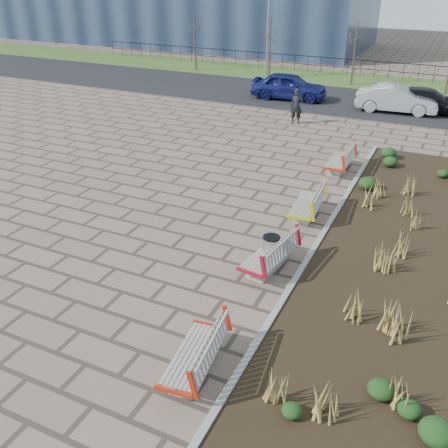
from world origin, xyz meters
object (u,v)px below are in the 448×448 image
at_px(car_black, 427,100).
at_px(bench_d, 339,159).
at_px(car_blue, 289,86).
at_px(pedestrian, 297,107).
at_px(bench_c, 306,203).
at_px(bench_b, 268,253).
at_px(car_silver, 397,99).
at_px(lamp_west, 268,34).
at_px(litter_bin, 271,252).
at_px(bench_a, 193,353).

bearing_deg(car_black, bench_d, 164.74).
bearing_deg(car_blue, pedestrian, -163.00).
bearing_deg(bench_c, bench_b, -94.24).
xyz_separation_m(car_silver, lamp_west, (-9.77, 5.21, 2.29)).
xyz_separation_m(bench_d, car_silver, (0.77, 10.07, 0.25)).
xyz_separation_m(bench_b, lamp_west, (-9.00, 23.34, 2.54)).
xyz_separation_m(litter_bin, pedestrian, (-3.66, 13.52, 0.42)).
bearing_deg(car_blue, car_silver, -98.06).
bearing_deg(lamp_west, bench_c, -65.56).
xyz_separation_m(bench_b, pedestrian, (-3.61, 13.63, 0.40)).
relative_size(pedestrian, lamp_west, 0.30).
bearing_deg(bench_a, litter_bin, 82.54).
bearing_deg(bench_d, pedestrian, 123.04).
distance_m(bench_a, car_black, 23.34).
relative_size(bench_c, lamp_west, 0.35).
distance_m(car_blue, car_silver, 6.39).
relative_size(bench_c, bench_d, 1.00).
xyz_separation_m(bench_d, pedestrian, (-3.61, 5.58, 0.40)).
height_order(bench_a, car_blue, car_blue).
relative_size(bench_a, bench_d, 1.00).
bearing_deg(car_blue, bench_d, -157.32).
bearing_deg(bench_c, car_black, 77.15).
distance_m(pedestrian, car_blue, 5.15).
relative_size(pedestrian, car_silver, 0.41).
distance_m(bench_b, litter_bin, 0.12).
height_order(bench_b, lamp_west, lamp_west).
bearing_deg(bench_d, car_black, 77.99).
relative_size(car_silver, car_black, 1.00).
bearing_deg(car_silver, litter_bin, 173.17).
bearing_deg(car_black, bench_c, 168.24).
distance_m(car_blue, lamp_west, 6.42).
bearing_deg(bench_c, litter_bin, -93.52).
relative_size(bench_b, car_silver, 0.48).
distance_m(litter_bin, lamp_west, 25.06).
bearing_deg(bench_a, lamp_west, 101.11).
bearing_deg(car_blue, car_black, -92.17).
bearing_deg(lamp_west, car_silver, -28.09).
relative_size(car_black, lamp_west, 0.74).
xyz_separation_m(bench_a, bench_d, (0.00, 12.40, 0.00)).
bearing_deg(bench_c, bench_d, 85.76).
distance_m(bench_b, pedestrian, 14.11).
xyz_separation_m(bench_c, car_black, (2.32, 15.35, 0.16)).
bearing_deg(litter_bin, bench_a, -90.55).
height_order(pedestrian, car_silver, pedestrian).
bearing_deg(bench_c, bench_a, -94.24).
bearing_deg(bench_a, car_silver, 81.14).
bearing_deg(car_blue, bench_a, -171.99).
height_order(litter_bin, car_black, car_black).
bearing_deg(bench_d, bench_b, -89.90).
height_order(bench_b, car_black, car_black).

